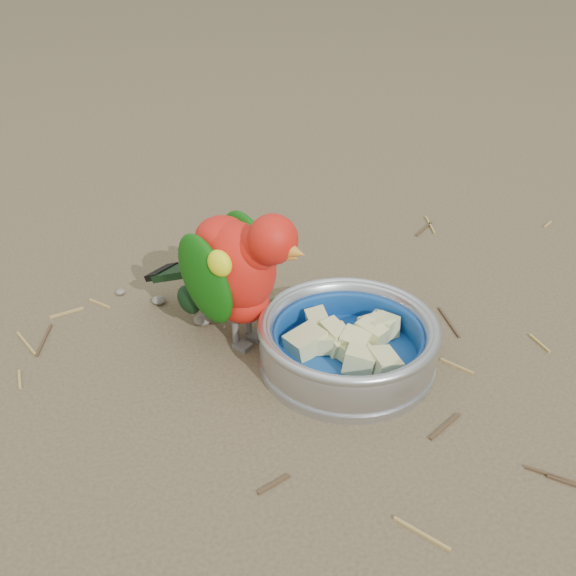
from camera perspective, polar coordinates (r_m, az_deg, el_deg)
name	(u,v)px	position (r m, az deg, el deg)	size (l,w,h in m)	color
ground	(389,414)	(0.72, 8.96, -11.04)	(60.00, 60.00, 0.00)	brown
food_bowl	(347,359)	(0.78, 5.26, -6.30)	(0.21, 0.21, 0.02)	#B2B2BA
bowl_wall	(348,339)	(0.76, 5.37, -4.50)	(0.21, 0.21, 0.04)	#B2B2BA
fruit_wedges	(348,343)	(0.76, 5.34, -4.93)	(0.13, 0.13, 0.03)	#D5D38A
lory_parrot	(237,278)	(0.77, -4.54, 0.89)	(0.11, 0.22, 0.18)	red
ground_debris	(355,371)	(0.77, 5.95, -7.37)	(0.90, 0.80, 0.01)	#A48344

